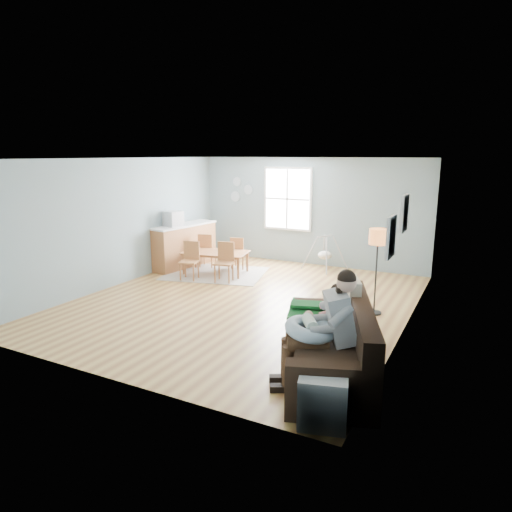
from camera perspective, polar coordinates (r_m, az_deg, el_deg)
The scene contains 22 objects.
room at distance 8.40m, azimuth -1.64°, elevation 10.18°, with size 8.40×9.40×3.90m.
window at distance 11.83m, azimuth 3.98°, elevation 7.13°, with size 1.32×0.08×1.62m.
pictures at distance 6.46m, azimuth 17.32°, elevation 3.79°, with size 0.05×1.34×0.74m.
wall_plates at distance 12.44m, azimuth -2.00°, elevation 8.25°, with size 0.67×0.02×0.66m.
sofa at distance 6.03m, azimuth 9.82°, elevation -11.51°, with size 1.74×2.53×0.94m.
green_throw at distance 6.65m, azimuth 8.84°, elevation -6.69°, with size 1.06×0.91×0.04m, color #135626.
beige_pillow at distance 6.43m, azimuth 11.93°, elevation -5.11°, with size 0.15×0.54×0.54m, color tan.
father at distance 5.53m, azimuth 8.59°, elevation -8.53°, with size 1.08×0.82×1.48m.
nursing_pillow at distance 5.56m, azimuth 6.74°, elevation -9.07°, with size 0.61×0.61×0.17m, color #A7BBD1.
infant at distance 5.56m, azimuth 6.73°, elevation -8.09°, with size 0.29×0.40×0.15m.
toddler at distance 6.06m, azimuth 9.05°, elevation -6.72°, with size 0.60×0.42×0.90m.
floor_lamp at distance 8.14m, azimuth 14.98°, elevation 1.46°, with size 0.31×0.31×1.53m.
storage_cube at distance 5.04m, azimuth 8.27°, elevation -17.31°, with size 0.60×0.56×0.55m.
rug at distance 10.88m, azimuth -5.07°, elevation -2.18°, with size 2.27×1.72×0.01m, color #A4A096.
dining_table at distance 10.82m, azimuth -5.10°, elevation -0.86°, with size 1.50×0.84×0.53m, color brown.
chair_sw at distance 10.40m, azimuth -8.23°, elevation -0.28°, with size 0.47×0.47×0.86m.
chair_se at distance 10.13m, azimuth -3.92°, elevation -0.44°, with size 0.48×0.48×0.88m.
chair_nw at distance 11.42m, azimuth -6.19°, elevation 0.94°, with size 0.46×0.46×0.86m.
chair_ne at distance 11.19m, azimuth -2.25°, elevation 0.58°, with size 0.42×0.42×0.80m.
counter at distance 11.59m, azimuth -8.99°, elevation 1.36°, with size 0.79×1.97×1.07m.
monitor at distance 11.21m, azimuth -10.33°, elevation 4.62°, with size 0.47×0.45×0.37m.
baby_swing at distance 11.28m, azimuth 8.61°, elevation 0.19°, with size 1.06×1.07×0.84m.
Camera 1 is at (4.05, -7.36, 2.78)m, focal length 32.00 mm.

